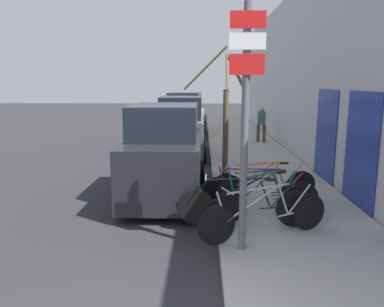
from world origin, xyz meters
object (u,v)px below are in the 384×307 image
bicycle_3 (259,192)px  street_tree (225,122)px  pedestrian_near (261,122)px  parked_car_0 (165,155)px  bicycle_5 (265,184)px  parked_car_2 (185,116)px  bicycle_1 (245,205)px  signpost (245,121)px  parked_car_1 (181,129)px  bicycle_2 (264,198)px  bicycle_0 (265,215)px  bicycle_4 (262,191)px

bicycle_3 → street_tree: street_tree is taller
pedestrian_near → street_tree: (-2.13, -7.38, 0.75)m
parked_car_0 → street_tree: bearing=27.0°
bicycle_5 → pedestrian_near: (1.27, 8.91, 0.56)m
parked_car_2 → pedestrian_near: (3.71, -3.16, 0.04)m
bicycle_5 → bicycle_1: bearing=150.6°
signpost → parked_car_1: bearing=99.8°
parked_car_0 → signpost: bearing=-64.7°
bicycle_1 → bicycle_3: (0.41, 0.92, -0.01)m
parked_car_2 → street_tree: bearing=-77.9°
bicycle_2 → bicycle_5: (0.20, 1.20, -0.01)m
parked_car_1 → bicycle_5: bearing=-70.4°
parked_car_1 → bicycle_2: bearing=-75.0°
bicycle_5 → street_tree: 2.19m
bicycle_0 → bicycle_2: 1.01m
signpost → bicycle_0: signpost is taller
bicycle_2 → parked_car_2: 13.47m
parked_car_2 → street_tree: size_ratio=1.30×
signpost → street_tree: size_ratio=1.06×
parked_car_0 → parked_car_1: size_ratio=1.02×
bicycle_0 → parked_car_1: bearing=-9.1°
signpost → bicycle_3: 2.67m
parked_car_1 → signpost: bearing=-81.4°
bicycle_1 → bicycle_4: size_ratio=1.22×
bicycle_5 → street_tree: street_tree is taller
bicycle_1 → pedestrian_near: (1.91, 10.58, 0.54)m
bicycle_2 → bicycle_3: bearing=-24.5°
bicycle_2 → bicycle_4: (0.06, 0.67, -0.04)m
bicycle_1 → parked_car_2: bearing=9.2°
signpost → parked_car_0: bearing=115.1°
bicycle_3 → bicycle_5: (0.24, 0.75, -0.01)m
parked_car_0 → parked_car_2: bearing=90.3°
bicycle_4 → pedestrian_near: (1.41, 9.45, 0.58)m
bicycle_2 → bicycle_4: bearing=-33.6°
bicycle_4 → pedestrian_near: 9.57m
signpost → parked_car_1: signpost is taller
street_tree → bicycle_1: bearing=-86.1°
parked_car_1 → street_tree: bearing=-73.5°
bicycle_1 → parked_car_1: parked_car_1 is taller
bicycle_1 → parked_car_0: size_ratio=0.60×
signpost → bicycle_5: 3.31m
bicycle_0 → parked_car_1: size_ratio=0.56×
parked_car_0 → street_tree: (1.55, 0.78, 0.77)m
bicycle_4 → bicycle_5: 0.55m
bicycle_2 → parked_car_0: bearing=20.0°
street_tree → bicycle_4: bearing=-70.9°
pedestrian_near → street_tree: street_tree is taller
signpost → bicycle_5: size_ratio=1.59×
bicycle_1 → parked_car_0: bearing=38.0°
bicycle_2 → signpost: bearing=129.5°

